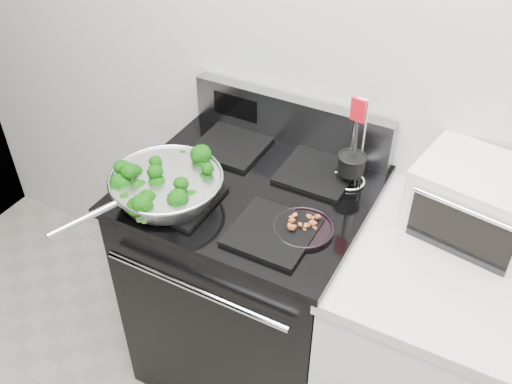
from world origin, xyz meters
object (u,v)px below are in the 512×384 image
Objects in this scene: gas_range at (251,280)px; toaster_oven at (480,201)px; bacon_plate at (303,226)px; utensil_holder at (351,168)px; skillet at (166,186)px.

toaster_oven reaches higher than gas_range.
toaster_oven reaches higher than bacon_plate.
toaster_oven is at bearing 9.57° from utensil_holder.
bacon_plate is at bearing -88.18° from utensil_holder.
utensil_holder is (0.49, 0.36, 0.00)m from skillet.
gas_range is 3.46× the size of utensil_holder.
skillet is 1.32× the size of toaster_oven.
bacon_plate is 0.44× the size of toaster_oven.
toaster_oven is at bearing 32.61° from bacon_plate.
skillet is 2.98× the size of bacon_plate.
bacon_plate is at bearing 30.09° from skillet.
toaster_oven is (0.41, -0.00, 0.02)m from utensil_holder.
utensil_holder is (0.04, 0.29, 0.04)m from bacon_plate.
skillet is at bearing -133.81° from utensil_holder.
utensil_holder is at bearing 82.20° from bacon_plate.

